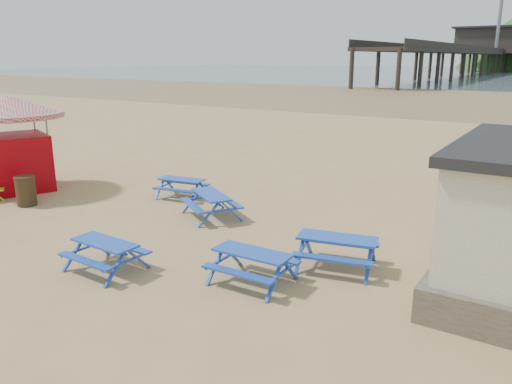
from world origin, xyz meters
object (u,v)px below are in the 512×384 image
Objects in this scene: picnic_table_blue_b at (211,205)px; ice_cream_kiosk at (11,131)px; litter_bin at (26,191)px; picnic_table_blue_a at (182,188)px.

picnic_table_blue_b is 8.44m from ice_cream_kiosk.
litter_bin is (2.17, -1.05, -1.69)m from ice_cream_kiosk.
picnic_table_blue_a is 2.57m from picnic_table_blue_b.
litter_bin is (-5.97, -2.31, 0.13)m from picnic_table_blue_b.
picnic_table_blue_b is 6.41m from litter_bin.
litter_bin is at bearing -3.46° from ice_cream_kiosk.
picnic_table_blue_b is at bearing 21.14° from litter_bin.
ice_cream_kiosk reaches higher than picnic_table_blue_a.
picnic_table_blue_b is at bearing -38.35° from picnic_table_blue_a.
picnic_table_blue_b is (2.26, -1.23, 0.04)m from picnic_table_blue_a.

